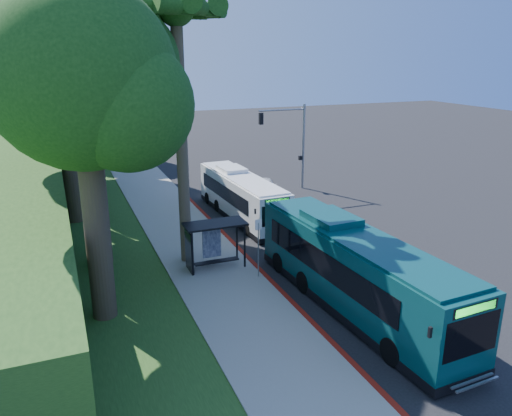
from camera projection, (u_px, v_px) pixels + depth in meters
name	position (u px, v px, depth m)	size (l,w,h in m)	color
ground	(307.00, 233.00, 31.65)	(140.00, 140.00, 0.00)	black
sidewalk	(195.00, 248.00, 29.01)	(4.50, 70.00, 0.12)	gray
red_curb	(258.00, 269.00, 26.30)	(0.25, 30.00, 0.13)	maroon
grass_verge	(86.00, 234.00, 31.39)	(8.00, 70.00, 0.06)	#234719
bus_shelter	(210.00, 236.00, 25.97)	(3.20, 1.51, 2.55)	black
stop_sign_pole	(258.00, 240.00, 24.67)	(0.35, 0.06, 3.17)	gray
traffic_signal_pole	(292.00, 137.00, 40.53)	(4.10, 0.30, 7.00)	gray
palm_tree	(176.00, 21.00, 23.68)	(4.20, 4.20, 14.40)	#4C3F2D
tree_0	(84.00, 47.00, 23.83)	(8.40, 8.00, 15.70)	#382B1E
tree_1	(55.00, 22.00, 30.09)	(10.50, 10.00, 18.26)	#382B1E
tree_2	(77.00, 59.00, 38.37)	(8.82, 8.40, 15.12)	#382B1E
tree_3	(46.00, 40.00, 44.28)	(10.08, 9.60, 17.28)	#382B1E
tree_4	(74.00, 65.00, 52.92)	(8.40, 8.00, 14.14)	#382B1E
tree_5	(79.00, 70.00, 60.57)	(7.35, 7.00, 12.86)	#382B1E
tree_6	(85.00, 87.00, 18.79)	(7.56, 7.20, 13.74)	#382B1E
white_bus	(241.00, 195.00, 34.27)	(2.75, 10.88, 3.22)	white
teal_bus	(354.00, 269.00, 21.94)	(3.34, 12.87, 3.80)	#0B3A3D
pickup	(263.00, 189.00, 39.07)	(2.37, 5.14, 1.43)	silver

